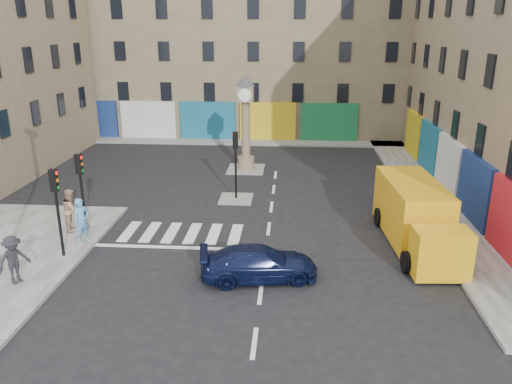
# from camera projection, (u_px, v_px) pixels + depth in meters

# --- Properties ---
(ground) EXTENTS (120.00, 120.00, 0.00)m
(ground) POSITION_uv_depth(u_px,v_px,m) (264.00, 268.00, 19.89)
(ground) COLOR black
(ground) RESTS_ON ground
(sidewalk_right) EXTENTS (2.60, 30.00, 0.15)m
(sidewalk_right) POSITION_uv_depth(u_px,v_px,m) (424.00, 192.00, 28.72)
(sidewalk_right) COLOR gray
(sidewalk_right) RESTS_ON ground
(sidewalk_far) EXTENTS (32.00, 2.40, 0.15)m
(sidewalk_far) POSITION_uv_depth(u_px,v_px,m) (231.00, 141.00, 41.13)
(sidewalk_far) COLOR gray
(sidewalk_far) RESTS_ON ground
(island_near) EXTENTS (1.80, 1.80, 0.12)m
(island_near) POSITION_uv_depth(u_px,v_px,m) (236.00, 199.00, 27.57)
(island_near) COLOR gray
(island_near) RESTS_ON ground
(island_far) EXTENTS (2.40, 2.40, 0.12)m
(island_far) POSITION_uv_depth(u_px,v_px,m) (246.00, 169.00, 33.24)
(island_far) COLOR gray
(island_far) RESTS_ON ground
(building_far) EXTENTS (32.00, 10.00, 17.00)m
(building_far) POSITION_uv_depth(u_px,v_px,m) (237.00, 33.00, 43.93)
(building_far) COLOR #7C7052
(building_far) RESTS_ON ground
(traffic_light_left_near) EXTENTS (0.28, 0.22, 3.70)m
(traffic_light_left_near) POSITION_uv_depth(u_px,v_px,m) (56.00, 199.00, 19.81)
(traffic_light_left_near) COLOR black
(traffic_light_left_near) RESTS_ON sidewalk_left
(traffic_light_left_far) EXTENTS (0.28, 0.22, 3.70)m
(traffic_light_left_far) POSITION_uv_depth(u_px,v_px,m) (81.00, 181.00, 22.08)
(traffic_light_left_far) COLOR black
(traffic_light_left_far) RESTS_ON sidewalk_left
(traffic_light_island) EXTENTS (0.28, 0.22, 3.70)m
(traffic_light_island) POSITION_uv_depth(u_px,v_px,m) (236.00, 154.00, 26.76)
(traffic_light_island) COLOR black
(traffic_light_island) RESTS_ON island_near
(clock_pillar) EXTENTS (1.20, 1.20, 6.10)m
(clock_pillar) POSITION_uv_depth(u_px,v_px,m) (246.00, 117.00, 32.13)
(clock_pillar) COLOR #887659
(clock_pillar) RESTS_ON island_far
(navy_sedan) EXTENTS (4.67, 2.54, 1.28)m
(navy_sedan) POSITION_uv_depth(u_px,v_px,m) (259.00, 263.00, 18.83)
(navy_sedan) COLOR black
(navy_sedan) RESTS_ON ground
(yellow_van) EXTENTS (2.82, 7.34, 2.62)m
(yellow_van) POSITION_uv_depth(u_px,v_px,m) (416.00, 216.00, 21.72)
(yellow_van) COLOR gold
(yellow_van) RESTS_ON ground
(pedestrian_blue) EXTENTS (0.79, 0.88, 2.01)m
(pedestrian_blue) POSITION_uv_depth(u_px,v_px,m) (82.00, 220.00, 21.57)
(pedestrian_blue) COLOR #5694C6
(pedestrian_blue) RESTS_ON sidewalk_left
(pedestrian_tan) EXTENTS (1.00, 1.14, 1.98)m
(pedestrian_tan) POSITION_uv_depth(u_px,v_px,m) (71.00, 210.00, 22.87)
(pedestrian_tan) COLOR tan
(pedestrian_tan) RESTS_ON sidewalk_left
(pedestrian_dark) EXTENTS (1.22, 1.39, 1.86)m
(pedestrian_dark) POSITION_uv_depth(u_px,v_px,m) (14.00, 260.00, 18.13)
(pedestrian_dark) COLOR black
(pedestrian_dark) RESTS_ON sidewalk_left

